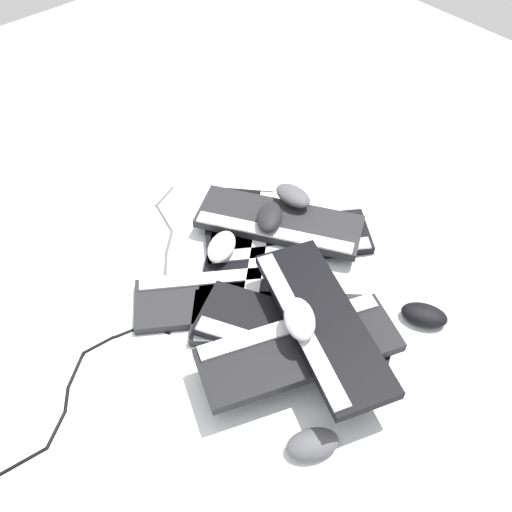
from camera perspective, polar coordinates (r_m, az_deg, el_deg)
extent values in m
plane|color=white|center=(1.49, -3.48, -0.97)|extent=(3.20, 3.20, 0.00)
cube|color=black|center=(1.54, 3.20, 1.79)|extent=(0.45, 0.37, 0.02)
cube|color=#B2B5BA|center=(1.49, 3.57, 0.61)|extent=(0.37, 0.27, 0.01)
cube|color=black|center=(1.51, -1.84, 0.77)|extent=(0.43, 0.41, 0.02)
cube|color=silver|center=(1.49, 0.28, 0.97)|extent=(0.34, 0.31, 0.01)
cube|color=#232326|center=(1.41, -3.09, -4.26)|extent=(0.45, 0.37, 0.02)
cube|color=silver|center=(1.43, -3.29, -2.11)|extent=(0.37, 0.27, 0.01)
cube|color=#232326|center=(1.37, 2.87, -6.40)|extent=(0.42, 0.41, 0.02)
cube|color=#B2B5BA|center=(1.32, 2.89, -8.03)|extent=(0.33, 0.31, 0.01)
cube|color=black|center=(1.31, 3.73, -7.77)|extent=(0.34, 0.46, 0.02)
cube|color=#B2B5BA|center=(1.27, 2.97, -9.39)|extent=(0.23, 0.39, 0.01)
cube|color=black|center=(1.25, 4.37, -9.38)|extent=(0.46, 0.30, 0.02)
cube|color=silver|center=(1.27, 3.40, -7.01)|extent=(0.40, 0.19, 0.01)
cube|color=#232326|center=(1.54, 2.34, 3.46)|extent=(0.36, 0.45, 0.02)
cube|color=silver|center=(1.49, 1.80, 2.39)|extent=(0.25, 0.37, 0.01)
cube|color=black|center=(1.26, 6.72, -6.49)|extent=(0.30, 0.46, 0.02)
cube|color=silver|center=(1.23, 4.41, -6.88)|extent=(0.18, 0.40, 0.01)
ellipsoid|color=black|center=(1.50, 1.37, 3.91)|extent=(0.13, 0.12, 0.04)
ellipsoid|color=#4C4C51|center=(1.22, 5.68, -18.20)|extent=(0.13, 0.11, 0.04)
ellipsoid|color=#4C4C51|center=(1.56, 3.72, 6.05)|extent=(0.07, 0.11, 0.04)
ellipsoid|color=silver|center=(1.47, -3.45, 0.94)|extent=(0.13, 0.11, 0.04)
ellipsoid|color=#B7B7BC|center=(1.22, 4.37, -6.28)|extent=(0.12, 0.13, 0.04)
ellipsoid|color=black|center=(1.42, 16.47, -5.67)|extent=(0.11, 0.13, 0.04)
cylinder|color=#59595B|center=(1.37, 11.00, -8.14)|extent=(0.08, 0.09, 0.01)
cylinder|color=#59595B|center=(1.35, 7.51, -8.64)|extent=(0.07, 0.02, 0.01)
cylinder|color=#59595B|center=(1.34, 4.27, -8.71)|extent=(0.06, 0.09, 0.01)
cylinder|color=#59595B|center=(1.36, 0.83, -7.69)|extent=(0.04, 0.07, 0.01)
cylinder|color=#59595B|center=(1.37, -2.43, -7.01)|extent=(0.06, 0.07, 0.01)
cylinder|color=#59595B|center=(1.39, -6.08, -5.95)|extent=(0.04, 0.10, 0.01)
cylinder|color=#59595B|center=(1.44, -8.48, -3.91)|extent=(0.03, 0.09, 0.01)
cylinder|color=#59595B|center=(1.50, -9.04, -1.13)|extent=(0.07, 0.09, 0.01)
cylinder|color=#59595B|center=(1.56, -8.69, 1.49)|extent=(0.06, 0.06, 0.01)
cylinder|color=#59595B|center=(1.62, -9.20, 3.86)|extent=(0.03, 0.11, 0.01)
cylinder|color=#59595B|center=(1.69, -9.14, 5.98)|extent=(0.08, 0.04, 0.01)
sphere|color=#59595B|center=(1.38, 13.33, -8.25)|extent=(0.01, 0.01, 0.01)
sphere|color=#59595B|center=(1.36, 8.65, -8.02)|extent=(0.01, 0.01, 0.01)
sphere|color=#59595B|center=(1.34, 6.34, -9.26)|extent=(0.01, 0.01, 0.01)
sphere|color=#59595B|center=(1.35, 2.22, -8.15)|extent=(0.01, 0.01, 0.01)
sphere|color=#59595B|center=(1.36, -0.55, -7.23)|extent=(0.01, 0.01, 0.01)
sphere|color=#59595B|center=(1.37, -4.29, -6.77)|extent=(0.01, 0.01, 0.01)
sphere|color=#59595B|center=(1.41, -7.82, -5.14)|extent=(0.01, 0.01, 0.01)
sphere|color=#59595B|center=(1.46, -9.11, -2.72)|extent=(0.01, 0.01, 0.01)
sphere|color=#59595B|center=(1.53, -8.97, 0.38)|extent=(0.01, 0.01, 0.01)
sphere|color=#59595B|center=(1.58, -8.42, 2.56)|extent=(0.01, 0.01, 0.01)
sphere|color=#59595B|center=(1.66, -9.93, 5.10)|extent=(0.01, 0.01, 0.01)
sphere|color=#59595B|center=(1.71, -8.36, 6.85)|extent=(0.01, 0.01, 0.01)
cylinder|color=black|center=(1.38, -9.76, -7.10)|extent=(0.03, 0.06, 0.01)
cylinder|color=black|center=(1.39, -12.36, -7.22)|extent=(0.08, 0.03, 0.01)
cylinder|color=black|center=(1.39, -15.44, -8.56)|extent=(0.08, 0.02, 0.01)
cylinder|color=black|center=(1.37, -17.63, -10.80)|extent=(0.07, 0.06, 0.01)
cylinder|color=black|center=(1.33, -18.45, -13.39)|extent=(0.04, 0.05, 0.01)
cylinder|color=black|center=(1.31, -19.39, -15.99)|extent=(0.07, 0.05, 0.01)
cylinder|color=black|center=(1.30, -22.38, -18.46)|extent=(0.10, 0.02, 0.01)
sphere|color=black|center=(1.37, -8.70, -7.58)|extent=(0.01, 0.01, 0.01)
sphere|color=black|center=(1.40, -10.79, -6.62)|extent=(0.01, 0.01, 0.01)
sphere|color=black|center=(1.39, -13.93, -7.80)|extent=(0.01, 0.01, 0.01)
sphere|color=black|center=(1.38, -16.96, -9.31)|extent=(0.01, 0.01, 0.01)
sphere|color=black|center=(1.35, -18.32, -12.33)|extent=(0.01, 0.01, 0.01)
sphere|color=black|center=(1.32, -18.59, -14.48)|extent=(0.01, 0.01, 0.01)
sphere|color=black|center=(1.30, -20.22, -17.53)|extent=(0.01, 0.01, 0.01)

